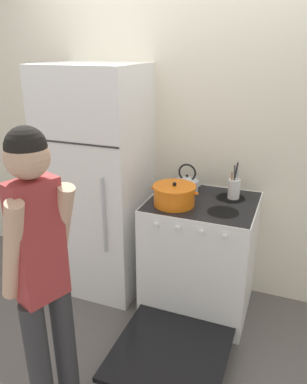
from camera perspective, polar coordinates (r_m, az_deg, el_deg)
ground_plane at (r=3.47m, az=3.29°, el=-12.31°), size 14.00×14.00×0.00m
wall_back at (r=2.99m, az=3.99°, el=8.80°), size 10.00×0.06×2.55m
refrigerator at (r=3.01m, az=-8.53°, el=1.35°), size 0.73×0.65×1.81m
stove_range at (r=2.86m, az=6.91°, el=-9.94°), size 0.77×1.37×0.89m
dutch_oven_pot at (r=2.59m, az=3.19°, el=-0.47°), size 0.34×0.30×0.17m
tea_kettle at (r=2.83m, az=5.14°, el=1.24°), size 0.22×0.18×0.22m
utensil_jar at (r=2.76m, az=12.18°, el=0.62°), size 0.09×0.09×0.29m
person at (r=1.88m, az=-16.64°, el=-11.76°), size 0.34×0.39×1.63m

